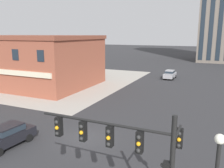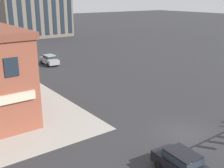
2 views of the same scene
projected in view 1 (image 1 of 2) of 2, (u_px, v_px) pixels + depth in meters
ground_plane at (85, 137)px, 19.90m from camera, size 320.00×320.00×0.00m
sidewalk_far_corner at (49, 79)px, 45.77m from camera, size 32.00×32.00×0.02m
traffic_signal_main at (134, 154)px, 9.79m from camera, size 6.19×2.09×5.65m
car_main_northbound_far at (170, 74)px, 45.64m from camera, size 1.95×4.43×1.68m
car_cross_eastbound at (7, 135)px, 18.19m from camera, size 2.16×4.53×1.68m
storefront_block_near_corner at (30, 60)px, 40.61m from camera, size 22.23×14.88×8.31m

